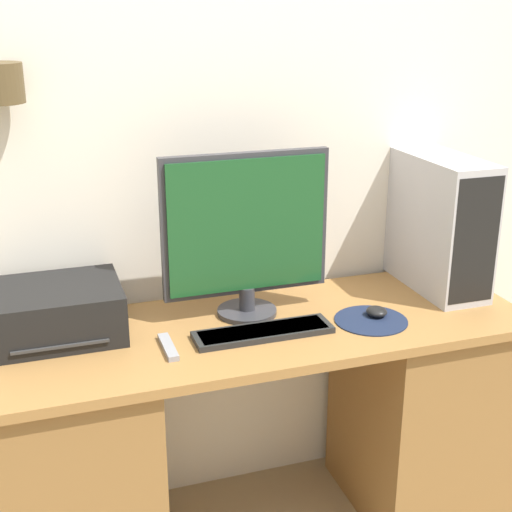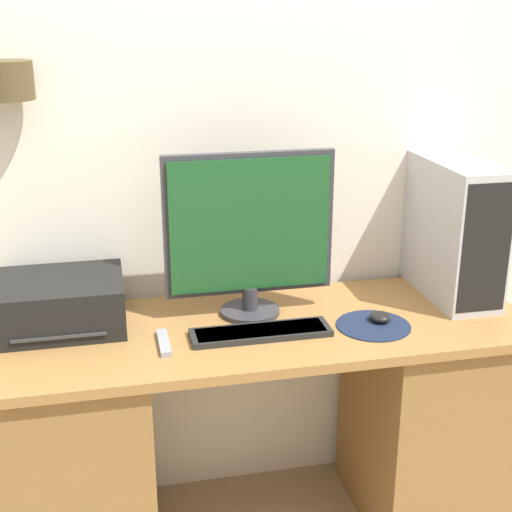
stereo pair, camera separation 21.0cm
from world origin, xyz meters
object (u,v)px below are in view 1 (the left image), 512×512
printer (56,312)px  mouse (377,311)px  monitor (246,231)px  remote_control (168,347)px  keyboard (263,332)px  computer_tower (438,222)px

printer → mouse: bearing=-10.9°
monitor → mouse: monitor is taller
mouse → remote_control: size_ratio=0.44×
keyboard → mouse: bearing=1.6°
mouse → computer_tower: bearing=30.4°
keyboard → printer: bearing=161.4°
keyboard → computer_tower: computer_tower is taller
keyboard → mouse: size_ratio=5.98×
computer_tower → printer: size_ratio=1.20×
computer_tower → printer: bearing=-180.0°
keyboard → computer_tower: (0.69, 0.20, 0.22)m
monitor → keyboard: (-0.00, -0.17, -0.26)m
printer → monitor: bearing=-2.9°
monitor → mouse: (0.38, -0.16, -0.26)m
monitor → printer: (-0.58, 0.03, -0.20)m
monitor → printer: size_ratio=1.38×
monitor → keyboard: monitor is taller
monitor → remote_control: (-0.29, -0.17, -0.27)m
keyboard → printer: size_ratio=1.10×
keyboard → mouse: 0.38m
monitor → printer: monitor is taller
monitor → keyboard: 0.31m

